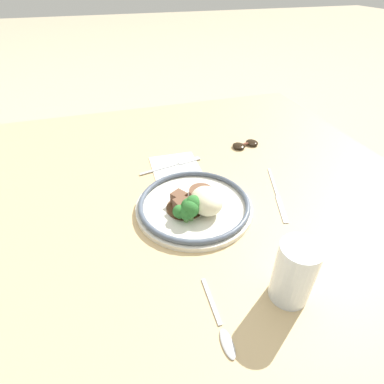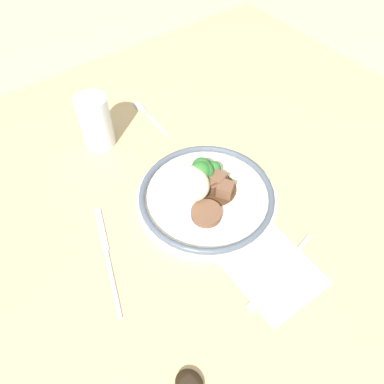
{
  "view_description": "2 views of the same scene",
  "coord_description": "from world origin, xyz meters",
  "px_view_note": "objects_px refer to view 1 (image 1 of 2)",
  "views": [
    {
      "loc": [
        0.56,
        -0.16,
        0.5
      ],
      "look_at": [
        0.03,
        0.01,
        0.08
      ],
      "focal_mm": 28.0,
      "sensor_mm": 36.0,
      "label": 1
    },
    {
      "loc": [
        -0.29,
        0.29,
        0.62
      ],
      "look_at": [
        0.06,
        0.03,
        0.08
      ],
      "focal_mm": 35.0,
      "sensor_mm": 36.0,
      "label": 2
    }
  ],
  "objects_px": {
    "fork": "(177,164)",
    "sunglasses": "(245,144)",
    "juice_glass": "(293,275)",
    "plate": "(195,204)",
    "knife": "(277,195)",
    "spoon": "(223,332)"
  },
  "relations": [
    {
      "from": "fork",
      "to": "sunglasses",
      "type": "distance_m",
      "value": 0.24
    },
    {
      "from": "knife",
      "to": "spoon",
      "type": "bearing_deg",
      "value": -23.35
    },
    {
      "from": "knife",
      "to": "spoon",
      "type": "distance_m",
      "value": 0.38
    },
    {
      "from": "spoon",
      "to": "fork",
      "type": "bearing_deg",
      "value": 174.65
    },
    {
      "from": "fork",
      "to": "knife",
      "type": "xyz_separation_m",
      "value": [
        0.21,
        0.2,
        -0.0
      ]
    },
    {
      "from": "plate",
      "to": "knife",
      "type": "xyz_separation_m",
      "value": [
        0.0,
        0.21,
        -0.02
      ]
    },
    {
      "from": "fork",
      "to": "spoon",
      "type": "height_order",
      "value": "same"
    },
    {
      "from": "juice_glass",
      "to": "knife",
      "type": "relative_size",
      "value": 0.56
    },
    {
      "from": "plate",
      "to": "sunglasses",
      "type": "bearing_deg",
      "value": 135.57
    },
    {
      "from": "fork",
      "to": "juice_glass",
      "type": "bearing_deg",
      "value": -92.0
    },
    {
      "from": "juice_glass",
      "to": "sunglasses",
      "type": "bearing_deg",
      "value": 162.57
    },
    {
      "from": "spoon",
      "to": "plate",
      "type": "bearing_deg",
      "value": 172.2
    },
    {
      "from": "plate",
      "to": "fork",
      "type": "bearing_deg",
      "value": 176.96
    },
    {
      "from": "juice_glass",
      "to": "sunglasses",
      "type": "relative_size",
      "value": 1.28
    },
    {
      "from": "fork",
      "to": "sunglasses",
      "type": "height_order",
      "value": "sunglasses"
    },
    {
      "from": "sunglasses",
      "to": "fork",
      "type": "bearing_deg",
      "value": -87.83
    },
    {
      "from": "juice_glass",
      "to": "plate",
      "type": "bearing_deg",
      "value": -161.53
    },
    {
      "from": "plate",
      "to": "knife",
      "type": "relative_size",
      "value": 1.28
    },
    {
      "from": "juice_glass",
      "to": "fork",
      "type": "height_order",
      "value": "juice_glass"
    },
    {
      "from": "fork",
      "to": "knife",
      "type": "height_order",
      "value": "fork"
    },
    {
      "from": "juice_glass",
      "to": "sunglasses",
      "type": "height_order",
      "value": "juice_glass"
    },
    {
      "from": "spoon",
      "to": "sunglasses",
      "type": "relative_size",
      "value": 1.58
    }
  ]
}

